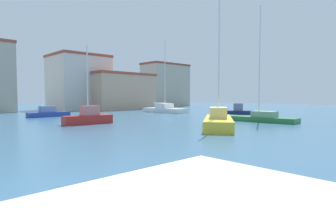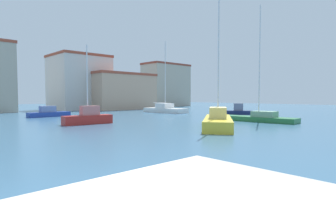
# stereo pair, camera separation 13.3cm
# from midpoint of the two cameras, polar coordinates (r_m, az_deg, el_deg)

# --- Properties ---
(water) EXTENTS (160.00, 160.00, 0.00)m
(water) POSITION_cam_midpoint_polar(r_m,az_deg,el_deg) (31.28, -8.10, -2.09)
(water) COLOR #38607F
(water) RESTS_ON ground
(sailboat_red_mid_harbor) EXTENTS (4.87, 1.61, 7.74)m
(sailboat_red_mid_harbor) POSITION_cam_midpoint_polar(r_m,az_deg,el_deg) (28.19, -16.27, -1.33)
(sailboat_red_mid_harbor) COLOR #B22823
(sailboat_red_mid_harbor) RESTS_ON water
(sailboat_yellow_distant_east) EXTENTS (8.59, 7.14, 11.61)m
(sailboat_yellow_distant_east) POSITION_cam_midpoint_polar(r_m,az_deg,el_deg) (24.36, 10.22, -2.04)
(sailboat_yellow_distant_east) COLOR gold
(sailboat_yellow_distant_east) RESTS_ON water
(motorboat_blue_outer_mooring) EXTENTS (5.44, 1.74, 1.44)m
(motorboat_blue_outer_mooring) POSITION_cam_midpoint_polar(r_m,az_deg,el_deg) (40.13, -23.57, -0.50)
(motorboat_blue_outer_mooring) COLOR #233D93
(motorboat_blue_outer_mooring) RESTS_ON water
(sailboat_white_distant_north) EXTENTS (3.23, 8.12, 11.87)m
(sailboat_white_distant_north) POSITION_cam_midpoint_polar(r_m,az_deg,el_deg) (46.37, -0.74, 0.29)
(sailboat_white_distant_north) COLOR white
(sailboat_white_distant_north) RESTS_ON water
(sailboat_green_far_left) EXTENTS (2.75, 8.14, 12.41)m
(sailboat_green_far_left) POSITION_cam_midpoint_polar(r_m,az_deg,el_deg) (31.31, 18.37, -1.32)
(sailboat_green_far_left) COLOR #28703D
(sailboat_green_far_left) RESTS_ON water
(motorboat_navy_near_pier) EXTENTS (4.33, 5.02, 1.69)m
(motorboat_navy_near_pier) POSITION_cam_midpoint_polar(r_m,az_deg,el_deg) (43.05, 13.66, -0.12)
(motorboat_navy_near_pier) COLOR #19234C
(motorboat_navy_near_pier) RESTS_ON water
(harbor_office) EXTENTS (10.49, 10.13, 11.20)m
(harbor_office) POSITION_cam_midpoint_polar(r_m,az_deg,el_deg) (60.44, -18.04, 5.53)
(harbor_office) COLOR beige
(harbor_office) RESTS_ON ground
(waterfront_apartments) EXTENTS (13.69, 9.48, 7.60)m
(waterfront_apartments) POSITION_cam_midpoint_polar(r_m,az_deg,el_deg) (59.92, -10.29, 3.93)
(waterfront_apartments) COLOR tan
(waterfront_apartments) RESTS_ON ground
(warehouse_block) EXTENTS (13.03, 7.04, 11.76)m
(warehouse_block) POSITION_cam_midpoint_polar(r_m,az_deg,el_deg) (77.23, -0.55, 5.29)
(warehouse_block) COLOR #B2A893
(warehouse_block) RESTS_ON ground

